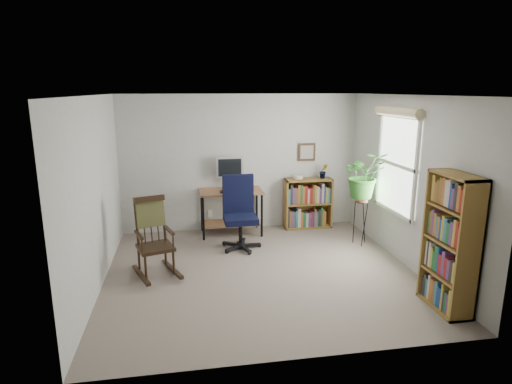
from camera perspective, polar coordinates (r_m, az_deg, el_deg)
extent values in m
cube|color=gray|center=(6.04, 0.65, -10.62)|extent=(4.20, 4.00, 0.00)
cube|color=silver|center=(5.51, 0.72, 12.78)|extent=(4.20, 4.00, 0.00)
cube|color=#B5B5B1|center=(7.60, -2.04, 3.89)|extent=(4.20, 0.00, 2.40)
cube|color=#B5B5B1|center=(3.79, 6.16, -6.18)|extent=(4.20, 0.00, 2.40)
cube|color=#B5B5B1|center=(5.68, -20.65, -0.29)|extent=(0.00, 4.00, 2.40)
cube|color=#B5B5B1|center=(6.37, 19.60, 1.23)|extent=(0.00, 4.00, 2.40)
cube|color=black|center=(7.24, -3.27, 0.09)|extent=(0.40, 0.15, 0.02)
imported|color=#2E6F26|center=(6.91, 14.33, 5.13)|extent=(1.69, 1.88, 1.47)
imported|color=#2E6F26|center=(7.81, 8.97, 2.20)|extent=(0.13, 0.24, 0.11)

